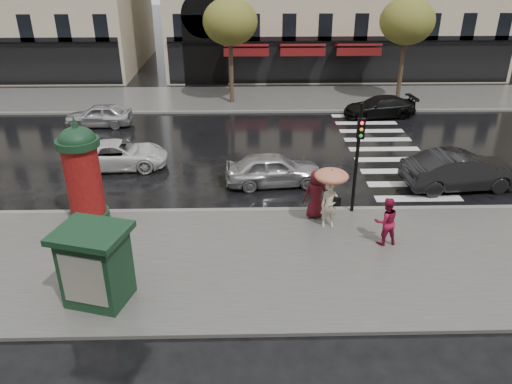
{
  "coord_description": "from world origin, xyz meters",
  "views": [
    {
      "loc": [
        -1.17,
        -14.21,
        9.4
      ],
      "look_at": [
        -0.8,
        1.5,
        1.62
      ],
      "focal_mm": 35.0,
      "sensor_mm": 36.0,
      "label": 1
    }
  ],
  "objects_px": {
    "traffic_light": "(358,149)",
    "newsstand": "(96,265)",
    "morris_column": "(82,171)",
    "car_darkgrey": "(461,171)",
    "car_far_silver": "(99,115)",
    "woman_red": "(386,221)",
    "woman_umbrella": "(331,189)",
    "car_white": "(118,155)",
    "car_silver": "(274,169)",
    "car_black": "(380,107)",
    "man_burgundy": "(316,194)"
  },
  "relations": [
    {
      "from": "traffic_light",
      "to": "car_silver",
      "type": "relative_size",
      "value": 1.03
    },
    {
      "from": "car_silver",
      "to": "car_white",
      "type": "height_order",
      "value": "car_silver"
    },
    {
      "from": "woman_umbrella",
      "to": "car_far_silver",
      "type": "bearing_deg",
      "value": 133.6
    },
    {
      "from": "man_burgundy",
      "to": "car_silver",
      "type": "height_order",
      "value": "man_burgundy"
    },
    {
      "from": "woman_red",
      "to": "newsstand",
      "type": "distance_m",
      "value": 9.46
    },
    {
      "from": "man_burgundy",
      "to": "traffic_light",
      "type": "bearing_deg",
      "value": -178.56
    },
    {
      "from": "traffic_light",
      "to": "car_white",
      "type": "bearing_deg",
      "value": 154.18
    },
    {
      "from": "woman_umbrella",
      "to": "morris_column",
      "type": "xyz_separation_m",
      "value": [
        -8.92,
        0.77,
        0.43
      ]
    },
    {
      "from": "man_burgundy",
      "to": "traffic_light",
      "type": "height_order",
      "value": "traffic_light"
    },
    {
      "from": "morris_column",
      "to": "traffic_light",
      "type": "relative_size",
      "value": 0.95
    },
    {
      "from": "newsstand",
      "to": "car_silver",
      "type": "height_order",
      "value": "newsstand"
    },
    {
      "from": "woman_red",
      "to": "car_black",
      "type": "distance_m",
      "value": 14.97
    },
    {
      "from": "car_white",
      "to": "car_black",
      "type": "distance_m",
      "value": 15.95
    },
    {
      "from": "woman_red",
      "to": "car_darkgrey",
      "type": "height_order",
      "value": "woman_red"
    },
    {
      "from": "man_burgundy",
      "to": "morris_column",
      "type": "relative_size",
      "value": 0.46
    },
    {
      "from": "woman_red",
      "to": "traffic_light",
      "type": "distance_m",
      "value": 2.95
    },
    {
      "from": "newsstand",
      "to": "car_darkgrey",
      "type": "bearing_deg",
      "value": 28.8
    },
    {
      "from": "car_silver",
      "to": "car_black",
      "type": "height_order",
      "value": "car_silver"
    },
    {
      "from": "woman_umbrella",
      "to": "traffic_light",
      "type": "height_order",
      "value": "traffic_light"
    },
    {
      "from": "man_burgundy",
      "to": "newsstand",
      "type": "height_order",
      "value": "newsstand"
    },
    {
      "from": "traffic_light",
      "to": "car_black",
      "type": "height_order",
      "value": "traffic_light"
    },
    {
      "from": "man_burgundy",
      "to": "car_black",
      "type": "height_order",
      "value": "man_burgundy"
    },
    {
      "from": "woman_umbrella",
      "to": "car_white",
      "type": "xyz_separation_m",
      "value": [
        -8.96,
        5.96,
        -1.01
      ]
    },
    {
      "from": "woman_umbrella",
      "to": "car_black",
      "type": "distance_m",
      "value": 14.37
    },
    {
      "from": "newsstand",
      "to": "car_white",
      "type": "distance_m",
      "value": 10.17
    },
    {
      "from": "car_silver",
      "to": "car_far_silver",
      "type": "bearing_deg",
      "value": 44.53
    },
    {
      "from": "traffic_light",
      "to": "car_silver",
      "type": "distance_m",
      "value": 4.52
    },
    {
      "from": "traffic_light",
      "to": "car_darkgrey",
      "type": "bearing_deg",
      "value": 24.09
    },
    {
      "from": "woman_red",
      "to": "man_burgundy",
      "type": "bearing_deg",
      "value": -51.73
    },
    {
      "from": "woman_red",
      "to": "car_silver",
      "type": "relative_size",
      "value": 0.41
    },
    {
      "from": "woman_red",
      "to": "traffic_light",
      "type": "bearing_deg",
      "value": -83.64
    },
    {
      "from": "car_darkgrey",
      "to": "man_burgundy",
      "type": "bearing_deg",
      "value": 105.81
    },
    {
      "from": "car_darkgrey",
      "to": "car_far_silver",
      "type": "relative_size",
      "value": 1.29
    },
    {
      "from": "newsstand",
      "to": "car_black",
      "type": "distance_m",
      "value": 21.42
    },
    {
      "from": "woman_umbrella",
      "to": "car_white",
      "type": "distance_m",
      "value": 10.81
    },
    {
      "from": "man_burgundy",
      "to": "car_black",
      "type": "distance_m",
      "value": 13.78
    },
    {
      "from": "morris_column",
      "to": "car_silver",
      "type": "distance_m",
      "value": 7.91
    },
    {
      "from": "car_darkgrey",
      "to": "car_far_silver",
      "type": "bearing_deg",
      "value": 58.18
    },
    {
      "from": "morris_column",
      "to": "car_silver",
      "type": "relative_size",
      "value": 0.98
    },
    {
      "from": "woman_umbrella",
      "to": "car_black",
      "type": "xyz_separation_m",
      "value": [
        5.17,
        13.37,
        -1.03
      ]
    },
    {
      "from": "woman_umbrella",
      "to": "car_black",
      "type": "bearing_deg",
      "value": 68.87
    },
    {
      "from": "morris_column",
      "to": "car_silver",
      "type": "bearing_deg",
      "value": 23.76
    },
    {
      "from": "car_silver",
      "to": "car_far_silver",
      "type": "xyz_separation_m",
      "value": [
        -9.63,
        8.09,
        -0.07
      ]
    },
    {
      "from": "woman_red",
      "to": "car_far_silver",
      "type": "distance_m",
      "value": 18.65
    },
    {
      "from": "car_white",
      "to": "car_black",
      "type": "relative_size",
      "value": 1.06
    },
    {
      "from": "car_silver",
      "to": "car_darkgrey",
      "type": "bearing_deg",
      "value": -99.49
    },
    {
      "from": "man_burgundy",
      "to": "car_far_silver",
      "type": "relative_size",
      "value": 0.49
    },
    {
      "from": "morris_column",
      "to": "traffic_light",
      "type": "xyz_separation_m",
      "value": [
        10.03,
        0.32,
        0.65
      ]
    },
    {
      "from": "morris_column",
      "to": "newsstand",
      "type": "bearing_deg",
      "value": -71.17
    },
    {
      "from": "traffic_light",
      "to": "newsstand",
      "type": "xyz_separation_m",
      "value": [
        -8.39,
        -5.13,
        -1.41
      ]
    }
  ]
}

